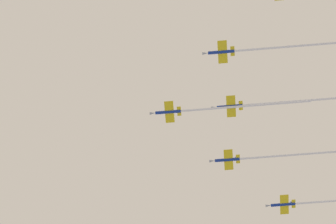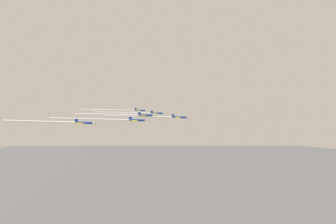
{
  "view_description": "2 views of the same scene",
  "coord_description": "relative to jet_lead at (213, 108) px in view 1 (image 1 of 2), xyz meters",
  "views": [
    {
      "loc": [
        44.73,
        10.16,
        3.54
      ],
      "look_at": [
        -16.58,
        -14.03,
        200.23
      ],
      "focal_mm": 63.49,
      "sensor_mm": 36.0,
      "label": 1
    },
    {
      "loc": [
        -141.86,
        -78.87,
        213.14
      ],
      "look_at": [
        -6.94,
        -0.59,
        202.42
      ],
      "focal_mm": 25.02,
      "sensor_mm": 36.0,
      "label": 2
    }
  ],
  "objects": [
    {
      "name": "jet_lead",
      "position": [
        0.0,
        0.0,
        0.0
      ],
      "size": [
        18.94,
        54.16,
        2.32
      ],
      "rotation": [
        0.0,
        0.0,
        3.44
      ],
      "color": "navy"
    },
    {
      "name": "jet_port_inner",
      "position": [
        13.35,
        23.92,
        0.75
      ],
      "size": [
        18.48,
        52.64,
        2.32
      ],
      "rotation": [
        0.0,
        0.0,
        3.44
      ],
      "color": "navy"
    },
    {
      "name": "jet_starboard_inner",
      "position": [
        -25.27,
        15.42,
        -0.21
      ],
      "size": [
        20.49,
        59.26,
        2.32
      ],
      "rotation": [
        0.0,
        0.0,
        3.44
      ],
      "color": "navy"
    },
    {
      "name": "jet_port_outer",
      "position": [
        -6.28,
        20.71,
        0.92
      ],
      "size": [
        18.91,
        54.06,
        2.32
      ],
      "rotation": [
        0.0,
        0.0,
        3.44
      ],
      "color": "navy"
    },
    {
      "name": "jet_center_rear",
      "position": [
        -48.85,
        25.24,
        0.08
      ],
      "size": [
        18.21,
        51.76,
        2.32
      ],
      "rotation": [
        0.0,
        0.0,
        3.44
      ],
      "color": "navy"
    }
  ]
}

